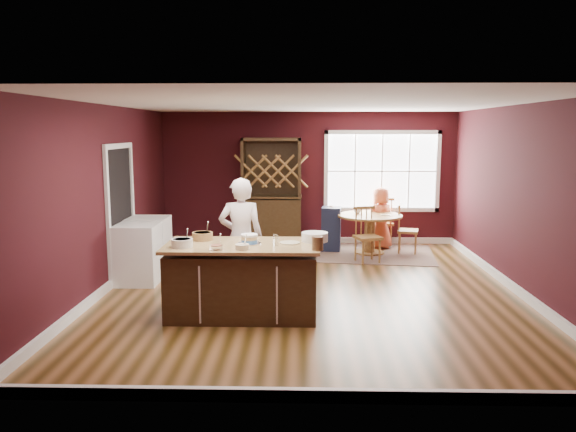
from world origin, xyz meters
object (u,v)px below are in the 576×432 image
(baker, at_px, (241,238))
(seated_woman, at_px, (381,218))
(layer_cake, at_px, (249,239))
(hutch, at_px, (272,192))
(chair_east, at_px, (408,229))
(chair_south, at_px, (368,235))
(toddler, at_px, (329,209))
(dryer, at_px, (149,245))
(kitchen_island, at_px, (243,281))
(washer, at_px, (138,254))
(chair_north, at_px, (382,221))
(dining_table, at_px, (370,226))
(high_chair, at_px, (331,228))

(baker, distance_m, seated_woman, 4.10)
(layer_cake, distance_m, hutch, 4.36)
(chair_east, bearing_deg, chair_south, 145.65)
(layer_cake, bearing_deg, hutch, 89.45)
(toddler, height_order, dryer, toddler)
(layer_cake, relative_size, hutch, 0.13)
(chair_east, relative_size, seated_woman, 0.78)
(kitchen_island, xyz_separation_m, layer_cake, (0.09, 0.02, 0.54))
(chair_south, distance_m, toddler, 1.29)
(baker, relative_size, dryer, 1.83)
(toddler, bearing_deg, layer_cake, -106.77)
(kitchen_island, distance_m, washer, 2.28)
(chair_north, bearing_deg, chair_south, 69.30)
(hutch, bearing_deg, chair_east, -14.36)
(washer, bearing_deg, chair_north, 35.76)
(dining_table, bearing_deg, layer_cake, -118.27)
(toddler, bearing_deg, chair_east, -10.74)
(baker, bearing_deg, dryer, -41.63)
(washer, bearing_deg, seated_woman, 32.98)
(layer_cake, relative_size, toddler, 1.13)
(chair_south, height_order, hutch, hutch)
(seated_woman, relative_size, high_chair, 1.37)
(chair_south, height_order, washer, chair_south)
(hutch, bearing_deg, baker, -93.60)
(kitchen_island, xyz_separation_m, toddler, (1.29, 3.98, 0.37))
(high_chair, bearing_deg, hutch, 163.37)
(chair_east, xyz_separation_m, chair_north, (-0.40, 0.71, 0.03))
(baker, relative_size, chair_south, 1.69)
(kitchen_island, relative_size, chair_east, 2.03)
(chair_east, distance_m, seated_woman, 0.62)
(washer, bearing_deg, hutch, 57.21)
(kitchen_island, distance_m, baker, 0.86)
(toddler, xyz_separation_m, dryer, (-3.05, -1.91, -0.35))
(seated_woman, xyz_separation_m, washer, (-4.06, -2.64, -0.15))
(washer, relative_size, dryer, 0.99)
(chair_east, bearing_deg, layer_cake, 156.50)
(chair_south, relative_size, washer, 1.10)
(kitchen_island, distance_m, chair_east, 4.63)
(layer_cake, relative_size, high_chair, 0.33)
(layer_cake, distance_m, chair_north, 4.97)
(chair_north, bearing_deg, baker, 52.01)
(dining_table, distance_m, hutch, 2.12)
(baker, height_order, chair_north, baker)
(kitchen_island, xyz_separation_m, chair_north, (2.37, 4.41, 0.07))
(chair_south, height_order, toddler, chair_south)
(kitchen_island, distance_m, layer_cake, 0.55)
(kitchen_island, distance_m, dryer, 2.73)
(kitchen_island, bearing_deg, hutch, 88.28)
(chair_east, bearing_deg, dining_table, 107.83)
(dining_table, height_order, dryer, dryer)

